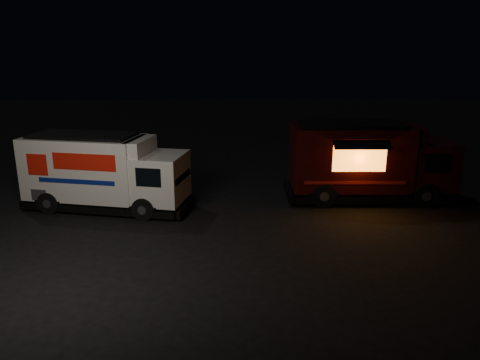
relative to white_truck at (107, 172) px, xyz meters
name	(u,v)px	position (x,y,z in m)	size (l,w,h in m)	color
ground	(178,237)	(2.85, -2.91, -1.42)	(80.00, 80.00, 0.00)	black
white_truck	(107,172)	(0.00, 0.00, 0.00)	(6.25, 2.13, 2.83)	silver
red_truck	(371,161)	(10.20, 0.74, 0.13)	(6.62, 2.44, 3.08)	#32090A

